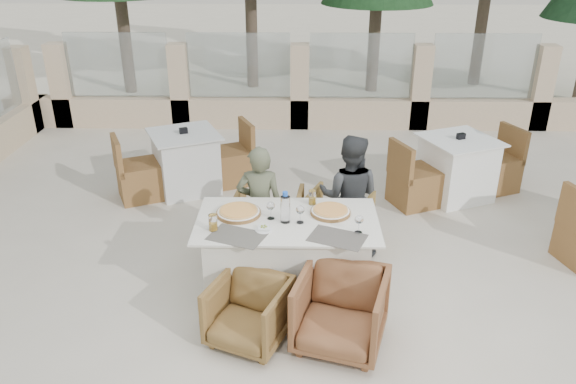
{
  "coord_description": "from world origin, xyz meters",
  "views": [
    {
      "loc": [
        -0.01,
        -4.39,
        3.08
      ],
      "look_at": [
        -0.1,
        0.25,
        0.9
      ],
      "focal_mm": 35.0,
      "sensor_mm": 36.0,
      "label": 1
    }
  ],
  "objects_px": {
    "pizza_right": "(330,211)",
    "armchair_near_left": "(249,312)",
    "wine_glass_centre": "(271,209)",
    "bg_table_b": "(457,168)",
    "armchair_near_right": "(341,311)",
    "wine_glass_near": "(300,213)",
    "beer_glass_right": "(312,197)",
    "armchair_far_left": "(268,220)",
    "diner_left": "(260,206)",
    "pizza_left": "(239,212)",
    "olive_dish": "(264,228)",
    "dining_table": "(287,257)",
    "water_bottle": "(285,207)",
    "beer_glass_left": "(213,223)",
    "armchair_far_right": "(337,221)",
    "wine_glass_corner": "(359,223)",
    "bg_table_a": "(186,162)",
    "diner_right": "(349,196)"
  },
  "relations": [
    {
      "from": "diner_right",
      "to": "wine_glass_corner",
      "type": "bearing_deg",
      "value": 102.74
    },
    {
      "from": "pizza_left",
      "to": "water_bottle",
      "type": "distance_m",
      "value": 0.46
    },
    {
      "from": "armchair_far_right",
      "to": "bg_table_a",
      "type": "bearing_deg",
      "value": -14.77
    },
    {
      "from": "wine_glass_near",
      "to": "armchair_far_right",
      "type": "xyz_separation_m",
      "value": [
        0.4,
        0.93,
        -0.56
      ]
    },
    {
      "from": "water_bottle",
      "to": "beer_glass_left",
      "type": "distance_m",
      "value": 0.63
    },
    {
      "from": "pizza_left",
      "to": "armchair_near_left",
      "type": "relative_size",
      "value": 0.66
    },
    {
      "from": "armchair_far_left",
      "to": "beer_glass_right",
      "type": "bearing_deg",
      "value": 137.07
    },
    {
      "from": "pizza_right",
      "to": "armchair_near_left",
      "type": "relative_size",
      "value": 0.6
    },
    {
      "from": "bg_table_b",
      "to": "pizza_left",
      "type": "bearing_deg",
      "value": -163.57
    },
    {
      "from": "pizza_right",
      "to": "dining_table",
      "type": "bearing_deg",
      "value": -161.7
    },
    {
      "from": "wine_glass_centre",
      "to": "wine_glass_corner",
      "type": "bearing_deg",
      "value": -17.59
    },
    {
      "from": "wine_glass_corner",
      "to": "olive_dish",
      "type": "bearing_deg",
      "value": 178.12
    },
    {
      "from": "wine_glass_corner",
      "to": "beer_glass_left",
      "type": "distance_m",
      "value": 1.22
    },
    {
      "from": "wine_glass_corner",
      "to": "diner_left",
      "type": "bearing_deg",
      "value": 138.8
    },
    {
      "from": "wine_glass_centre",
      "to": "pizza_right",
      "type": "bearing_deg",
      "value": 11.35
    },
    {
      "from": "wine_glass_centre",
      "to": "beer_glass_right",
      "type": "height_order",
      "value": "wine_glass_centre"
    },
    {
      "from": "olive_dish",
      "to": "bg_table_a",
      "type": "distance_m",
      "value": 2.75
    },
    {
      "from": "armchair_far_left",
      "to": "dining_table",
      "type": "bearing_deg",
      "value": 110.99
    },
    {
      "from": "armchair_near_right",
      "to": "bg_table_b",
      "type": "bearing_deg",
      "value": 76.61
    },
    {
      "from": "water_bottle",
      "to": "wine_glass_near",
      "type": "xyz_separation_m",
      "value": [
        0.13,
        -0.01,
        -0.05
      ]
    },
    {
      "from": "armchair_far_right",
      "to": "diner_right",
      "type": "xyz_separation_m",
      "value": [
        0.1,
        -0.13,
        0.35
      ]
    },
    {
      "from": "dining_table",
      "to": "wine_glass_near",
      "type": "distance_m",
      "value": 0.49
    },
    {
      "from": "beer_glass_left",
      "to": "armchair_far_right",
      "type": "bearing_deg",
      "value": 43.54
    },
    {
      "from": "pizza_left",
      "to": "armchair_far_right",
      "type": "xyz_separation_m",
      "value": [
        0.94,
        0.78,
        -0.5
      ]
    },
    {
      "from": "wine_glass_centre",
      "to": "armchair_near_right",
      "type": "xyz_separation_m",
      "value": [
        0.59,
        -0.71,
        -0.54
      ]
    },
    {
      "from": "pizza_left",
      "to": "armchair_near_right",
      "type": "relative_size",
      "value": 0.57
    },
    {
      "from": "pizza_left",
      "to": "beer_glass_left",
      "type": "bearing_deg",
      "value": -122.35
    },
    {
      "from": "olive_dish",
      "to": "armchair_near_left",
      "type": "distance_m",
      "value": 0.71
    },
    {
      "from": "olive_dish",
      "to": "armchair_far_right",
      "type": "relative_size",
      "value": 0.17
    },
    {
      "from": "armchair_near_right",
      "to": "bg_table_a",
      "type": "bearing_deg",
      "value": 137.56
    },
    {
      "from": "beer_glass_right",
      "to": "olive_dish",
      "type": "bearing_deg",
      "value": -129.58
    },
    {
      "from": "wine_glass_corner",
      "to": "diner_right",
      "type": "distance_m",
      "value": 0.98
    },
    {
      "from": "wine_glass_centre",
      "to": "bg_table_b",
      "type": "xyz_separation_m",
      "value": [
        2.21,
        2.11,
        -0.48
      ]
    },
    {
      "from": "wine_glass_centre",
      "to": "diner_left",
      "type": "relative_size",
      "value": 0.15
    },
    {
      "from": "armchair_near_left",
      "to": "pizza_right",
      "type": "bearing_deg",
      "value": 71.43
    },
    {
      "from": "wine_glass_near",
      "to": "beer_glass_right",
      "type": "xyz_separation_m",
      "value": [
        0.11,
        0.37,
        -0.02
      ]
    },
    {
      "from": "dining_table",
      "to": "beer_glass_right",
      "type": "relative_size",
      "value": 11.62
    },
    {
      "from": "armchair_far_left",
      "to": "diner_left",
      "type": "height_order",
      "value": "diner_left"
    },
    {
      "from": "beer_glass_right",
      "to": "diner_left",
      "type": "bearing_deg",
      "value": 154.73
    },
    {
      "from": "dining_table",
      "to": "beer_glass_left",
      "type": "distance_m",
      "value": 0.8
    },
    {
      "from": "pizza_left",
      "to": "olive_dish",
      "type": "height_order",
      "value": "pizza_left"
    },
    {
      "from": "wine_glass_centre",
      "to": "olive_dish",
      "type": "xyz_separation_m",
      "value": [
        -0.05,
        -0.21,
        -0.07
      ]
    },
    {
      "from": "pizza_right",
      "to": "wine_glass_corner",
      "type": "xyz_separation_m",
      "value": [
        0.22,
        -0.34,
        0.07
      ]
    },
    {
      "from": "beer_glass_left",
      "to": "beer_glass_right",
      "type": "bearing_deg",
      "value": 31.28
    },
    {
      "from": "wine_glass_near",
      "to": "beer_glass_left",
      "type": "bearing_deg",
      "value": -168.6
    },
    {
      "from": "dining_table",
      "to": "armchair_near_right",
      "type": "bearing_deg",
      "value": -57.35
    },
    {
      "from": "wine_glass_near",
      "to": "pizza_left",
      "type": "bearing_deg",
      "value": 165.33
    },
    {
      "from": "dining_table",
      "to": "wine_glass_corner",
      "type": "distance_m",
      "value": 0.8
    },
    {
      "from": "pizza_left",
      "to": "bg_table_b",
      "type": "bearing_deg",
      "value": 39.21
    },
    {
      "from": "pizza_right",
      "to": "wine_glass_near",
      "type": "xyz_separation_m",
      "value": [
        -0.27,
        -0.18,
        0.07
      ]
    }
  ]
}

